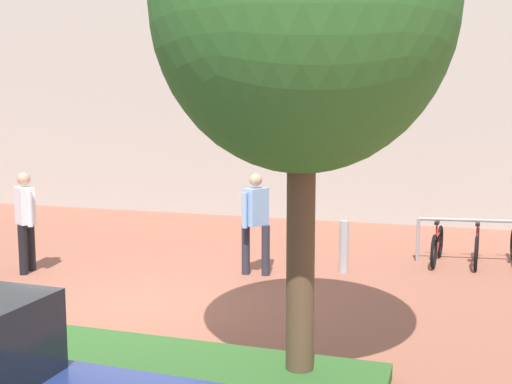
# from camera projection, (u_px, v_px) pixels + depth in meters

# --- Properties ---
(ground_plane) EXTENTS (60.00, 60.00, 0.00)m
(ground_plane) POSITION_uv_depth(u_px,v_px,m) (141.00, 306.00, 8.74)
(ground_plane) COLOR #9E5B47
(building_facade) EXTENTS (28.00, 1.20, 10.00)m
(building_facade) POSITION_uv_depth(u_px,v_px,m) (289.00, 23.00, 15.88)
(building_facade) COLOR #B2ADA3
(building_facade) RESTS_ON ground
(planter_strip) EXTENTS (7.00, 1.10, 0.16)m
(planter_strip) POSITION_uv_depth(u_px,v_px,m) (67.00, 351.00, 6.86)
(planter_strip) COLOR #336028
(planter_strip) RESTS_ON ground
(tree_sidewalk) EXTENTS (2.87, 2.87, 5.29)m
(tree_sidewalk) POSITION_uv_depth(u_px,v_px,m) (303.00, 7.00, 5.76)
(tree_sidewalk) COLOR brown
(tree_sidewalk) RESTS_ON ground
(bike_rack_cluster) EXTENTS (2.09, 1.73, 0.83)m
(bike_rack_cluster) POSITION_uv_depth(u_px,v_px,m) (477.00, 245.00, 11.07)
(bike_rack_cluster) COLOR #99999E
(bike_rack_cluster) RESTS_ON ground
(bollard_steel) EXTENTS (0.16, 0.16, 0.90)m
(bollard_steel) POSITION_uv_depth(u_px,v_px,m) (344.00, 247.00, 10.47)
(bollard_steel) COLOR #ADADB2
(bollard_steel) RESTS_ON ground
(person_casual_tan) EXTENTS (0.51, 0.43, 1.72)m
(person_casual_tan) POSITION_uv_depth(u_px,v_px,m) (25.00, 216.00, 10.42)
(person_casual_tan) COLOR black
(person_casual_tan) RESTS_ON ground
(person_shirt_white) EXTENTS (0.48, 0.55, 1.72)m
(person_shirt_white) POSITION_uv_depth(u_px,v_px,m) (256.00, 217.00, 10.28)
(person_shirt_white) COLOR #2D2D38
(person_shirt_white) RESTS_ON ground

